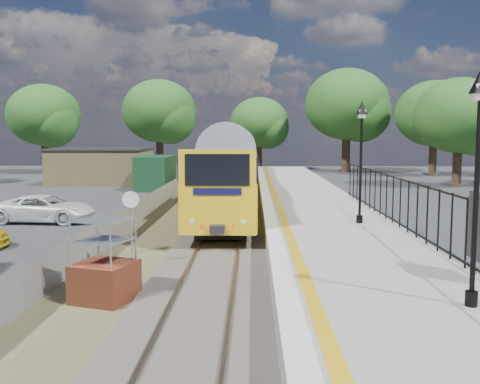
{
  "coord_description": "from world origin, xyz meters",
  "views": [
    {
      "loc": [
        1.23,
        -14.24,
        4.21
      ],
      "look_at": [
        0.72,
        6.7,
        2.0
      ],
      "focal_mm": 40.0,
      "sensor_mm": 36.0,
      "label": 1
    }
  ],
  "objects_px": {
    "victorian_lamp_south": "(479,131)",
    "victorian_lamp_north": "(361,133)",
    "brick_plinth": "(104,262)",
    "train": "(236,161)",
    "speed_sign": "(131,218)",
    "car_white": "(45,209)"
  },
  "relations": [
    {
      "from": "victorian_lamp_south",
      "to": "train",
      "type": "relative_size",
      "value": 0.11
    },
    {
      "from": "victorian_lamp_south",
      "to": "train",
      "type": "distance_m",
      "value": 29.21
    },
    {
      "from": "victorian_lamp_north",
      "to": "brick_plinth",
      "type": "bearing_deg",
      "value": -137.4
    },
    {
      "from": "train",
      "to": "car_white",
      "type": "height_order",
      "value": "train"
    },
    {
      "from": "train",
      "to": "speed_sign",
      "type": "bearing_deg",
      "value": -96.27
    },
    {
      "from": "car_white",
      "to": "victorian_lamp_north",
      "type": "bearing_deg",
      "value": -106.22
    },
    {
      "from": "brick_plinth",
      "to": "victorian_lamp_north",
      "type": "bearing_deg",
      "value": 42.6
    },
    {
      "from": "victorian_lamp_south",
      "to": "brick_plinth",
      "type": "height_order",
      "value": "victorian_lamp_south"
    },
    {
      "from": "victorian_lamp_south",
      "to": "victorian_lamp_north",
      "type": "relative_size",
      "value": 1.0
    },
    {
      "from": "brick_plinth",
      "to": "speed_sign",
      "type": "bearing_deg",
      "value": 90.0
    },
    {
      "from": "speed_sign",
      "to": "car_white",
      "type": "distance_m",
      "value": 11.44
    },
    {
      "from": "train",
      "to": "speed_sign",
      "type": "xyz_separation_m",
      "value": [
        -2.5,
        -22.75,
        -0.65
      ]
    },
    {
      "from": "car_white",
      "to": "victorian_lamp_south",
      "type": "bearing_deg",
      "value": -132.49
    },
    {
      "from": "victorian_lamp_south",
      "to": "car_white",
      "type": "distance_m",
      "value": 21.32
    },
    {
      "from": "train",
      "to": "brick_plinth",
      "type": "xyz_separation_m",
      "value": [
        -2.5,
        -25.79,
        -1.3
      ]
    },
    {
      "from": "victorian_lamp_south",
      "to": "speed_sign",
      "type": "distance_m",
      "value": 10.26
    },
    {
      "from": "victorian_lamp_south",
      "to": "train",
      "type": "bearing_deg",
      "value": 100.88
    },
    {
      "from": "victorian_lamp_north",
      "to": "train",
      "type": "relative_size",
      "value": 0.11
    },
    {
      "from": "brick_plinth",
      "to": "train",
      "type": "bearing_deg",
      "value": 84.46
    },
    {
      "from": "victorian_lamp_north",
      "to": "speed_sign",
      "type": "relative_size",
      "value": 1.82
    },
    {
      "from": "victorian_lamp_south",
      "to": "speed_sign",
      "type": "xyz_separation_m",
      "value": [
        -8.0,
        5.87,
        -2.61
      ]
    },
    {
      "from": "victorian_lamp_north",
      "to": "speed_sign",
      "type": "xyz_separation_m",
      "value": [
        -7.8,
        -4.13,
        -2.61
      ]
    }
  ]
}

